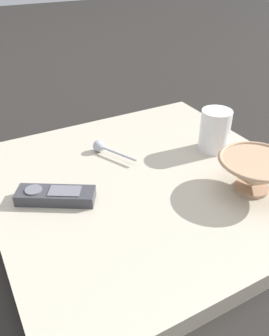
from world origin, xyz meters
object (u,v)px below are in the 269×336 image
at_px(teaspoon, 101,147).
at_px(tv_remote_near, 56,196).
at_px(coffee_mug, 215,130).
at_px(cereal_bowl, 255,173).

height_order(teaspoon, tv_remote_near, teaspoon).
xyz_separation_m(teaspoon, tv_remote_near, (-0.13, 0.16, -0.00)).
distance_m(coffee_mug, teaspoon, 0.28).
height_order(cereal_bowl, coffee_mug, coffee_mug).
xyz_separation_m(cereal_bowl, teaspoon, (0.30, 0.22, -0.03)).
relative_size(teaspoon, tv_remote_near, 0.76).
bearing_deg(coffee_mug, tv_remote_near, 91.97).
distance_m(teaspoon, tv_remote_near, 0.21).
bearing_deg(teaspoon, tv_remote_near, 129.83).
xyz_separation_m(coffee_mug, teaspoon, (0.12, 0.25, -0.04)).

